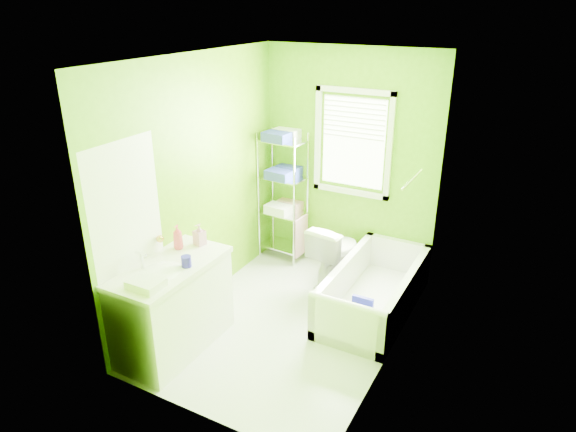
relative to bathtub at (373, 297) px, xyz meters
The scene contains 9 objects.
ground 0.92m from the bathtub, 137.63° to the right, with size 2.90×2.90×0.00m, color silver.
room_envelope 1.65m from the bathtub, 137.63° to the right, with size 2.14×2.94×2.62m.
window 1.77m from the bathtub, 127.34° to the left, with size 0.92×0.05×1.22m.
door 2.49m from the bathtub, 136.72° to the right, with size 0.09×0.80×2.00m.
right_wall_decor 1.36m from the bathtub, 59.95° to the right, with size 0.04×1.48×1.17m.
bathtub is the anchor object (origin of this frame).
toilet 0.74m from the bathtub, 147.26° to the left, with size 0.41×0.72×0.73m, color white.
vanity 2.07m from the bathtub, 134.63° to the right, with size 0.59×1.15×1.11m.
wire_shelf_unit 1.77m from the bathtub, 154.98° to the left, with size 0.57×0.46×1.63m.
Camera 1 is at (2.06, -3.88, 3.04)m, focal length 32.00 mm.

